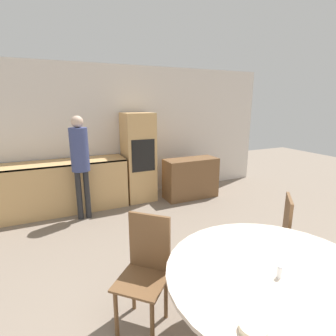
% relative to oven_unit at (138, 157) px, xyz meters
% --- Properties ---
extents(wall_back, '(6.70, 0.05, 2.60)m').
position_rel_oven_unit_xyz_m(wall_back, '(-0.30, 0.34, 0.44)').
color(wall_back, silver).
rests_on(wall_back, ground_plane).
extents(kitchen_counter, '(2.48, 0.60, 0.90)m').
position_rel_oven_unit_xyz_m(kitchen_counter, '(-1.56, -0.01, -0.39)').
color(kitchen_counter, tan).
rests_on(kitchen_counter, ground_plane).
extents(oven_unit, '(0.56, 0.59, 1.71)m').
position_rel_oven_unit_xyz_m(oven_unit, '(0.00, 0.00, 0.00)').
color(oven_unit, tan).
rests_on(oven_unit, ground_plane).
extents(sideboard, '(1.08, 0.45, 0.81)m').
position_rel_oven_unit_xyz_m(sideboard, '(0.98, -0.36, -0.45)').
color(sideboard, brown).
rests_on(sideboard, ground_plane).
extents(dining_table, '(1.50, 1.50, 0.78)m').
position_rel_oven_unit_xyz_m(dining_table, '(-0.28, -3.69, -0.26)').
color(dining_table, brown).
rests_on(dining_table, ground_plane).
extents(chair_far_left, '(0.57, 0.57, 0.98)m').
position_rel_oven_unit_xyz_m(chair_far_left, '(-0.94, -2.92, -0.31)').
color(chair_far_left, brown).
rests_on(chair_far_left, ground_plane).
extents(chair_far_right, '(0.57, 0.57, 0.98)m').
position_rel_oven_unit_xyz_m(chair_far_right, '(0.48, -3.02, -0.31)').
color(chair_far_right, brown).
rests_on(chair_far_right, ground_plane).
extents(person_standing, '(0.29, 0.29, 1.71)m').
position_rel_oven_unit_xyz_m(person_standing, '(-1.14, -0.49, 0.22)').
color(person_standing, '#262628').
rests_on(person_standing, ground_plane).
extents(bowl_near, '(0.14, 0.14, 0.04)m').
position_rel_oven_unit_xyz_m(bowl_near, '(-0.75, -4.00, -0.06)').
color(bowl_near, beige).
rests_on(bowl_near, dining_table).
extents(salt_shaker, '(0.03, 0.03, 0.09)m').
position_rel_oven_unit_xyz_m(salt_shaker, '(-0.30, -3.74, -0.04)').
color(salt_shaker, white).
rests_on(salt_shaker, dining_table).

